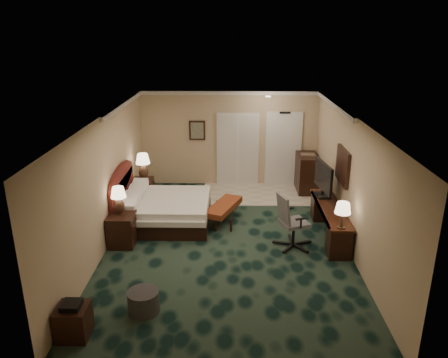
{
  "coord_description": "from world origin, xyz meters",
  "views": [
    {
      "loc": [
        0.08,
        -8.35,
        4.35
      ],
      "look_at": [
        -0.08,
        0.6,
        1.23
      ],
      "focal_mm": 35.0,
      "sensor_mm": 36.0,
      "label": 1
    }
  ],
  "objects_px": {
    "side_table": "(73,322)",
    "tv": "(323,180)",
    "nightstand_near": "(122,230)",
    "desk_chair": "(294,221)",
    "bed": "(167,211)",
    "desk": "(330,222)",
    "lamp_far": "(143,167)",
    "lamp_near": "(119,201)",
    "nightstand_far": "(143,191)",
    "minibar": "(307,173)",
    "bed_bench": "(224,213)",
    "ottoman": "(143,301)"
  },
  "relations": [
    {
      "from": "bed",
      "to": "desk",
      "type": "xyz_separation_m",
      "value": [
        3.65,
        -0.58,
        0.02
      ]
    },
    {
      "from": "tv",
      "to": "lamp_far",
      "type": "bearing_deg",
      "value": 156.55
    },
    {
      "from": "lamp_near",
      "to": "lamp_far",
      "type": "xyz_separation_m",
      "value": [
        0.06,
        2.3,
        0.01
      ]
    },
    {
      "from": "lamp_far",
      "to": "side_table",
      "type": "bearing_deg",
      "value": -90.57
    },
    {
      "from": "nightstand_far",
      "to": "side_table",
      "type": "distance_m",
      "value": 5.23
    },
    {
      "from": "tv",
      "to": "desk_chair",
      "type": "relative_size",
      "value": 0.88
    },
    {
      "from": "bed_bench",
      "to": "desk",
      "type": "distance_m",
      "value": 2.44
    },
    {
      "from": "nightstand_far",
      "to": "lamp_near",
      "type": "bearing_deg",
      "value": -90.53
    },
    {
      "from": "lamp_far",
      "to": "tv",
      "type": "height_order",
      "value": "tv"
    },
    {
      "from": "ottoman",
      "to": "desk_chair",
      "type": "height_order",
      "value": "desk_chair"
    },
    {
      "from": "lamp_near",
      "to": "side_table",
      "type": "xyz_separation_m",
      "value": [
        0.0,
        -2.98,
        -0.72
      ]
    },
    {
      "from": "bed_bench",
      "to": "side_table",
      "type": "bearing_deg",
      "value": -95.16
    },
    {
      "from": "desk",
      "to": "desk_chair",
      "type": "bearing_deg",
      "value": -148.84
    },
    {
      "from": "bed",
      "to": "lamp_far",
      "type": "distance_m",
      "value": 1.65
    },
    {
      "from": "desk_chair",
      "to": "minibar",
      "type": "xyz_separation_m",
      "value": [
        0.8,
        3.33,
        -0.07
      ]
    },
    {
      "from": "bed",
      "to": "side_table",
      "type": "height_order",
      "value": "bed"
    },
    {
      "from": "lamp_near",
      "to": "nightstand_far",
      "type": "bearing_deg",
      "value": 89.47
    },
    {
      "from": "side_table",
      "to": "nightstand_far",
      "type": "bearing_deg",
      "value": 89.83
    },
    {
      "from": "bed_bench",
      "to": "side_table",
      "type": "height_order",
      "value": "side_table"
    },
    {
      "from": "desk_chair",
      "to": "lamp_far",
      "type": "bearing_deg",
      "value": 125.67
    },
    {
      "from": "side_table",
      "to": "desk",
      "type": "xyz_separation_m",
      "value": [
        4.47,
        3.4,
        0.08
      ]
    },
    {
      "from": "side_table",
      "to": "tv",
      "type": "height_order",
      "value": "tv"
    },
    {
      "from": "lamp_near",
      "to": "minibar",
      "type": "distance_m",
      "value": 5.5
    },
    {
      "from": "bed",
      "to": "desk_chair",
      "type": "distance_m",
      "value": 3.02
    },
    {
      "from": "side_table",
      "to": "tv",
      "type": "xyz_separation_m",
      "value": [
        4.41,
        4.07,
        0.82
      ]
    },
    {
      "from": "minibar",
      "to": "tv",
      "type": "bearing_deg",
      "value": -90.12
    },
    {
      "from": "nightstand_near",
      "to": "nightstand_far",
      "type": "distance_m",
      "value": 2.32
    },
    {
      "from": "minibar",
      "to": "bed",
      "type": "bearing_deg",
      "value": -148.17
    },
    {
      "from": "nightstand_near",
      "to": "desk_chair",
      "type": "relative_size",
      "value": 0.57
    },
    {
      "from": "desk",
      "to": "minibar",
      "type": "bearing_deg",
      "value": 91.13
    },
    {
      "from": "lamp_near",
      "to": "minibar",
      "type": "height_order",
      "value": "lamp_near"
    },
    {
      "from": "nightstand_near",
      "to": "lamp_far",
      "type": "distance_m",
      "value": 2.44
    },
    {
      "from": "side_table",
      "to": "desk",
      "type": "relative_size",
      "value": 0.22
    },
    {
      "from": "bed_bench",
      "to": "tv",
      "type": "bearing_deg",
      "value": 21.06
    },
    {
      "from": "side_table",
      "to": "minibar",
      "type": "xyz_separation_m",
      "value": [
        4.42,
        6.21,
        0.27
      ]
    },
    {
      "from": "lamp_far",
      "to": "desk",
      "type": "height_order",
      "value": "lamp_far"
    },
    {
      "from": "lamp_far",
      "to": "desk",
      "type": "xyz_separation_m",
      "value": [
        4.42,
        -1.87,
        -0.65
      ]
    },
    {
      "from": "ottoman",
      "to": "side_table",
      "type": "distance_m",
      "value": 1.1
    },
    {
      "from": "tv",
      "to": "desk_chair",
      "type": "bearing_deg",
      "value": -131.87
    },
    {
      "from": "tv",
      "to": "nightstand_far",
      "type": "bearing_deg",
      "value": 157.17
    },
    {
      "from": "minibar",
      "to": "bed_bench",
      "type": "bearing_deg",
      "value": -137.42
    },
    {
      "from": "lamp_far",
      "to": "side_table",
      "type": "relative_size",
      "value": 1.37
    },
    {
      "from": "tv",
      "to": "desk",
      "type": "bearing_deg",
      "value": -92.95
    },
    {
      "from": "bed",
      "to": "side_table",
      "type": "distance_m",
      "value": 4.06
    },
    {
      "from": "side_table",
      "to": "desk",
      "type": "bearing_deg",
      "value": 37.27
    },
    {
      "from": "bed_bench",
      "to": "side_table",
      "type": "distance_m",
      "value": 4.64
    },
    {
      "from": "lamp_far",
      "to": "desk_chair",
      "type": "relative_size",
      "value": 0.58
    },
    {
      "from": "ottoman",
      "to": "tv",
      "type": "height_order",
      "value": "tv"
    },
    {
      "from": "lamp_far",
      "to": "desk_chair",
      "type": "distance_m",
      "value": 4.31
    },
    {
      "from": "ottoman",
      "to": "minibar",
      "type": "xyz_separation_m",
      "value": [
        3.5,
        5.6,
        0.34
      ]
    }
  ]
}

